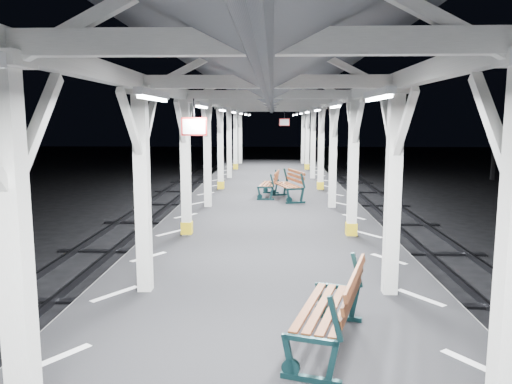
{
  "coord_description": "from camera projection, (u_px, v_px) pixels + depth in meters",
  "views": [
    {
      "loc": [
        0.1,
        -9.87,
        3.8
      ],
      "look_at": [
        -0.28,
        1.11,
        2.2
      ],
      "focal_mm": 35.0,
      "sensor_mm": 36.0,
      "label": 1
    }
  ],
  "objects": [
    {
      "name": "bench_near",
      "position": [
        336.0,
        306.0,
        6.09
      ],
      "size": [
        1.18,
        1.97,
        1.01
      ],
      "rotation": [
        0.0,
        0.0,
        -0.29
      ],
      "color": "#0F292B",
      "rests_on": "platform"
    },
    {
      "name": "hazard_stripes_right",
      "position": [
        389.0,
        259.0,
        10.08
      ],
      "size": [
        1.0,
        48.0,
        0.01
      ],
      "primitive_type": "cube",
      "color": "silver",
      "rests_on": "platform"
    },
    {
      "name": "bench_far",
      "position": [
        271.0,
        183.0,
        18.18
      ],
      "size": [
        0.82,
        1.77,
        0.93
      ],
      "rotation": [
        0.0,
        0.0,
        -0.11
      ],
      "color": "#0F292B",
      "rests_on": "platform"
    },
    {
      "name": "canopy",
      "position": [
        268.0,
        80.0,
        9.63
      ],
      "size": [
        5.4,
        49.0,
        4.65
      ],
      "color": "silver",
      "rests_on": "platform"
    },
    {
      "name": "bench_mid",
      "position": [
        290.0,
        184.0,
        17.57
      ],
      "size": [
        1.21,
        2.01,
        1.02
      ],
      "rotation": [
        0.0,
        0.0,
        0.29
      ],
      "color": "#0F292B",
      "rests_on": "platform"
    },
    {
      "name": "track_left",
      "position": [
        30.0,
        298.0,
        10.47
      ],
      "size": [
        2.2,
        60.0,
        0.16
      ],
      "color": "#2D2D33",
      "rests_on": "ground"
    },
    {
      "name": "ground",
      "position": [
        268.0,
        305.0,
        10.31
      ],
      "size": [
        120.0,
        120.0,
        0.0
      ],
      "primitive_type": "plane",
      "color": "black",
      "rests_on": "ground"
    },
    {
      "name": "hazard_stripes_left",
      "position": [
        149.0,
        257.0,
        10.25
      ],
      "size": [
        1.0,
        48.0,
        0.01
      ],
      "primitive_type": "cube",
      "color": "silver",
      "rests_on": "platform"
    },
    {
      "name": "platform",
      "position": [
        268.0,
        282.0,
        10.24
      ],
      "size": [
        6.0,
        50.0,
        1.0
      ],
      "primitive_type": "cube",
      "color": "black",
      "rests_on": "ground"
    }
  ]
}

